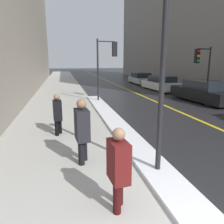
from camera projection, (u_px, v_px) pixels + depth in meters
The scene contains 12 objects.
sidewalk_slab at pixel (61, 95), 16.95m from camera, with size 4.00×80.00×0.01m.
road_centre_stripe at pixel (134, 92), 18.23m from camera, with size 0.16×80.00×0.00m.
snow_bank_curb at pixel (117, 124), 8.87m from camera, with size 0.82×14.29×0.11m.
lamp_post at pixel (163, 62), 4.54m from camera, with size 0.28×0.28×4.16m.
traffic_light_near at pixel (108, 57), 13.68m from camera, with size 1.31×0.35×3.88m.
traffic_light_far at pixel (202, 62), 14.22m from camera, with size 1.30×0.46×3.47m.
pedestrian_trailing at pixel (118, 166), 3.68m from camera, with size 0.33×0.51×1.50m.
pedestrian_nearside at pixel (82, 128), 5.43m from camera, with size 0.36×0.76×1.66m.
pedestrian_in_glasses at pixel (58, 112), 7.58m from camera, with size 0.32×0.50×1.47m.
parked_car_black at pixel (204, 92), 13.93m from camera, with size 2.21×4.90×1.36m.
parked_car_white at pixel (161, 84), 19.45m from camera, with size 2.08×4.64×1.27m.
parked_car_silver at pixel (141, 79), 25.16m from camera, with size 1.90×4.42×1.26m.
Camera 1 is at (-1.81, -2.27, 2.55)m, focal length 35.00 mm.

